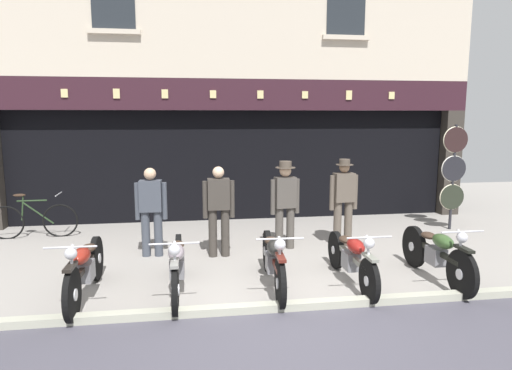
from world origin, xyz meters
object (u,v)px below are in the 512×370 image
object	(u,v)px
salesman_left	(151,208)
motorcycle_left	(85,268)
advert_board_near	(133,146)
motorcycle_right	(437,253)
advert_board_far	(74,145)
motorcycle_center_left	(177,264)
assistant_far_right	(343,199)
leaning_bicycle	(33,220)
motorcycle_center_right	(352,257)
tyre_sign_pole	(454,170)
salesman_right	(285,200)
shopkeeper_center	(219,207)
motorcycle_center	(273,259)

from	to	relation	value
salesman_left	motorcycle_left	bearing A→B (deg)	71.45
advert_board_near	motorcycle_right	bearing A→B (deg)	-43.35
advert_board_near	advert_board_far	bearing A→B (deg)	-180.00
motorcycle_center_left	advert_board_far	size ratio (longest dim) A/B	2.23
motorcycle_right	advert_board_far	bearing A→B (deg)	-36.86
assistant_far_right	advert_board_near	xyz separation A→B (m)	(-4.14, 2.64, 0.86)
motorcycle_right	assistant_far_right	size ratio (longest dim) A/B	1.20
motorcycle_left	leaning_bicycle	world-z (taller)	motorcycle_left
salesman_left	leaning_bicycle	xyz separation A→B (m)	(-2.50, 1.60, -0.50)
motorcycle_center_right	tyre_sign_pole	world-z (taller)	tyre_sign_pole
salesman_left	assistant_far_right	xyz separation A→B (m)	(3.56, 0.10, 0.05)
salesman_right	assistant_far_right	distance (m)	1.13
motorcycle_center_right	leaning_bicycle	world-z (taller)	leaning_bicycle
motorcycle_right	advert_board_near	world-z (taller)	advert_board_near
motorcycle_left	motorcycle_right	bearing A→B (deg)	179.53
assistant_far_right	salesman_left	bearing A→B (deg)	-2.97
shopkeeper_center	advert_board_far	world-z (taller)	advert_board_far
salesman_right	leaning_bicycle	size ratio (longest dim) A/B	0.95
motorcycle_center_right	advert_board_far	size ratio (longest dim) A/B	2.17
advert_board_near	leaning_bicycle	bearing A→B (deg)	-149.18
advert_board_far	shopkeeper_center	bearing A→B (deg)	-43.83
advert_board_near	motorcycle_center_left	bearing A→B (deg)	-76.90
motorcycle_center_left	motorcycle_right	world-z (taller)	motorcycle_right
motorcycle_left	leaning_bicycle	size ratio (longest dim) A/B	1.21
advert_board_near	leaning_bicycle	size ratio (longest dim) A/B	0.54
advert_board_near	leaning_bicycle	distance (m)	2.65
salesman_left	advert_board_near	size ratio (longest dim) A/B	1.68
motorcycle_right	assistant_far_right	world-z (taller)	assistant_far_right
motorcycle_center_right	salesman_left	world-z (taller)	salesman_left
assistant_far_right	motorcycle_right	bearing A→B (deg)	106.62
motorcycle_center_left	shopkeeper_center	xyz separation A→B (m)	(0.70, 1.63, 0.46)
motorcycle_center_left	shopkeeper_center	distance (m)	1.83
shopkeeper_center	advert_board_far	distance (m)	4.34
motorcycle_center_left	leaning_bicycle	bearing A→B (deg)	-48.34
salesman_left	advert_board_far	xyz separation A→B (m)	(-1.88, 2.74, 0.94)
motorcycle_left	tyre_sign_pole	bearing A→B (deg)	-157.96
motorcycle_center	tyre_sign_pole	distance (m)	5.36
motorcycle_center	advert_board_far	world-z (taller)	advert_board_far
assistant_far_right	leaning_bicycle	bearing A→B (deg)	-18.47
motorcycle_left	tyre_sign_pole	size ratio (longest dim) A/B	0.92
salesman_left	motorcycle_center	bearing A→B (deg)	139.63
motorcycle_left	assistant_far_right	size ratio (longest dim) A/B	1.25
salesman_left	shopkeeper_center	world-z (taller)	shopkeeper_center
salesman_right	motorcycle_center_left	bearing A→B (deg)	37.34
salesman_left	assistant_far_right	bearing A→B (deg)	-174.42
motorcycle_center_left	tyre_sign_pole	world-z (taller)	tyre_sign_pole
motorcycle_left	salesman_right	distance (m)	3.74
motorcycle_center_left	salesman_left	world-z (taller)	salesman_left
advert_board_near	tyre_sign_pole	bearing A→B (deg)	-14.21
motorcycle_left	salesman_right	xyz separation A→B (m)	(3.18, 1.91, 0.49)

